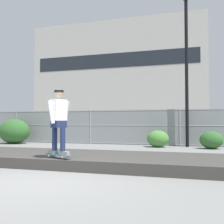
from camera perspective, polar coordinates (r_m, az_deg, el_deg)
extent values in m
plane|color=slate|center=(5.88, -15.78, -13.84)|extent=(120.00, 120.00, 0.00)
cube|color=#3D3A38|center=(8.00, -6.17, -9.73)|extent=(10.85, 2.60, 0.28)
cube|color=#2D608C|center=(7.14, -11.12, -8.73)|extent=(0.82, 0.48, 0.02)
cylinder|color=silver|center=(7.01, -9.15, -9.15)|extent=(0.06, 0.05, 0.05)
cylinder|color=silver|center=(6.89, -10.26, -9.27)|extent=(0.06, 0.05, 0.05)
cylinder|color=silver|center=(7.40, -11.92, -8.76)|extent=(0.06, 0.05, 0.05)
cylinder|color=silver|center=(7.29, -13.01, -8.86)|extent=(0.06, 0.05, 0.05)
cube|color=#99999E|center=(6.95, -9.70, -9.04)|extent=(0.10, 0.15, 0.01)
cube|color=#99999E|center=(7.34, -12.46, -8.64)|extent=(0.10, 0.15, 0.01)
cube|color=gray|center=(6.97, -9.92, -8.46)|extent=(0.30, 0.19, 0.09)
cube|color=gray|center=(7.30, -12.25, -8.15)|extent=(0.30, 0.19, 0.09)
cylinder|color=#1E284C|center=(6.99, -10.26, -5.66)|extent=(0.13, 0.13, 0.59)
cylinder|color=#1E284C|center=(7.22, -11.90, -5.53)|extent=(0.13, 0.13, 0.59)
cube|color=#1E284C|center=(7.09, -11.07, -2.50)|extent=(0.35, 0.40, 0.18)
cube|color=white|center=(7.10, -11.05, 0.41)|extent=(0.34, 0.43, 0.54)
cylinder|color=white|center=(7.26, -9.59, -0.13)|extent=(0.25, 0.17, 0.58)
cylinder|color=white|center=(6.94, -12.58, -0.02)|extent=(0.25, 0.17, 0.58)
sphere|color=tan|center=(7.13, -11.03, 3.82)|extent=(0.21, 0.21, 0.21)
cylinder|color=black|center=(7.14, -11.03, 4.28)|extent=(0.24, 0.24, 0.05)
cylinder|color=gray|center=(17.42, -19.45, -2.88)|extent=(0.06, 0.06, 1.85)
cylinder|color=gray|center=(15.10, -4.56, -3.14)|extent=(0.06, 0.06, 1.85)
cylinder|color=gray|center=(14.08, 13.97, -3.16)|extent=(0.06, 0.06, 1.85)
cylinder|color=gray|center=(14.41, 4.37, 0.33)|extent=(23.98, 0.04, 0.04)
cylinder|color=gray|center=(14.40, 4.38, -2.82)|extent=(23.98, 0.04, 0.04)
cylinder|color=gray|center=(14.44, 4.39, -6.62)|extent=(23.98, 0.04, 0.04)
cube|color=gray|center=(14.40, 4.38, -3.19)|extent=(23.98, 0.01, 1.85)
cylinder|color=black|center=(13.89, 15.33, 7.88)|extent=(0.16, 0.16, 7.18)
cube|color=#474C54|center=(17.80, -1.90, -3.80)|extent=(4.52, 2.12, 0.70)
cube|color=#23282D|center=(17.84, -2.52, -1.65)|extent=(2.31, 1.76, 0.64)
cylinder|color=black|center=(18.37, 2.91, -4.84)|extent=(0.66, 0.29, 0.64)
cylinder|color=black|center=(16.69, 1.93, -5.12)|extent=(0.66, 0.29, 0.64)
cylinder|color=black|center=(19.01, -5.25, -4.74)|extent=(0.66, 0.29, 0.64)
cylinder|color=black|center=(17.39, -6.98, -4.98)|extent=(0.66, 0.29, 0.64)
cube|color=black|center=(16.33, 16.46, -3.87)|extent=(4.42, 1.84, 0.70)
cube|color=#23282D|center=(16.32, 15.73, -1.53)|extent=(2.22, 1.62, 0.64)
cylinder|color=black|center=(17.26, 21.01, -4.88)|extent=(0.64, 0.25, 0.64)
cylinder|color=black|center=(15.56, 21.54, -5.20)|extent=(0.64, 0.25, 0.64)
cylinder|color=black|center=(17.25, 11.91, -4.98)|extent=(0.64, 0.25, 0.64)
cylinder|color=black|center=(15.55, 11.43, -5.30)|extent=(0.64, 0.25, 0.64)
cube|color=#B2AFA8|center=(52.52, 2.00, 7.00)|extent=(31.04, 11.12, 18.98)
cube|color=#1E232B|center=(47.68, 0.26, 10.72)|extent=(28.55, 0.04, 2.50)
ellipsoid|color=#2D5B28|center=(16.16, -19.74, -3.81)|extent=(1.77, 1.45, 1.37)
ellipsoid|color=#477F38|center=(13.24, 9.56, -5.54)|extent=(1.04, 0.85, 0.80)
ellipsoid|color=#2D5B28|center=(13.04, 20.05, -5.52)|extent=(1.02, 0.83, 0.79)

